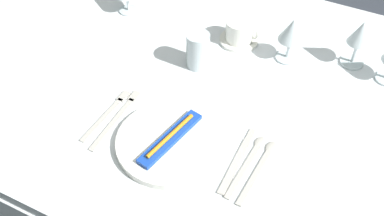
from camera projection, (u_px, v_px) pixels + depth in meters
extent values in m
cube|color=white|center=(223.00, 91.00, 1.33)|extent=(1.80, 1.10, 0.04)
cube|color=white|center=(281.00, 20.00, 1.75)|extent=(1.80, 0.01, 0.18)
cylinder|color=brown|center=(98.00, 32.00, 2.12)|extent=(0.07, 0.07, 0.70)
cylinder|color=white|center=(171.00, 142.00, 1.17)|extent=(0.27, 0.27, 0.02)
cube|color=blue|center=(170.00, 138.00, 1.15)|extent=(0.08, 0.21, 0.01)
cylinder|color=orange|center=(170.00, 135.00, 1.15)|extent=(0.04, 0.17, 0.01)
cube|color=beige|center=(112.00, 124.00, 1.22)|extent=(0.02, 0.20, 0.00)
cube|color=beige|center=(134.00, 96.00, 1.29)|extent=(0.02, 0.04, 0.00)
cube|color=beige|center=(102.00, 120.00, 1.23)|extent=(0.02, 0.17, 0.00)
cube|color=beige|center=(124.00, 96.00, 1.29)|extent=(0.02, 0.04, 0.00)
cube|color=beige|center=(235.00, 166.00, 1.12)|extent=(0.02, 0.18, 0.00)
cube|color=beige|center=(249.00, 137.00, 1.18)|extent=(0.02, 0.06, 0.00)
cube|color=beige|center=(243.00, 171.00, 1.11)|extent=(0.02, 0.18, 0.00)
ellipsoid|color=beige|center=(260.00, 142.00, 1.17)|extent=(0.03, 0.04, 0.01)
cube|color=beige|center=(254.00, 177.00, 1.10)|extent=(0.02, 0.18, 0.00)
ellipsoid|color=beige|center=(271.00, 147.00, 1.16)|extent=(0.03, 0.04, 0.01)
cylinder|color=white|center=(239.00, 40.00, 1.45)|extent=(0.12, 0.12, 0.01)
cylinder|color=white|center=(240.00, 30.00, 1.43)|extent=(0.09, 0.09, 0.07)
torus|color=white|center=(253.00, 33.00, 1.41)|extent=(0.05, 0.01, 0.05)
cylinder|color=silver|center=(129.00, 10.00, 1.57)|extent=(0.06, 0.06, 0.01)
cylinder|color=silver|center=(128.00, 2.00, 1.54)|extent=(0.01, 0.01, 0.06)
cylinder|color=silver|center=(287.00, 57.00, 1.40)|extent=(0.07, 0.07, 0.01)
cylinder|color=silver|center=(289.00, 48.00, 1.37)|extent=(0.01, 0.01, 0.06)
cone|color=silver|center=(292.00, 30.00, 1.32)|extent=(0.07, 0.07, 0.07)
cylinder|color=silver|center=(352.00, 62.00, 1.38)|extent=(0.07, 0.07, 0.01)
cylinder|color=silver|center=(355.00, 52.00, 1.36)|extent=(0.01, 0.01, 0.07)
cone|color=silver|center=(361.00, 32.00, 1.30)|extent=(0.07, 0.07, 0.07)
cylinder|color=silver|center=(198.00, 50.00, 1.34)|extent=(0.07, 0.07, 0.11)
cylinder|color=#C68C1E|center=(198.00, 59.00, 1.36)|extent=(0.06, 0.06, 0.04)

